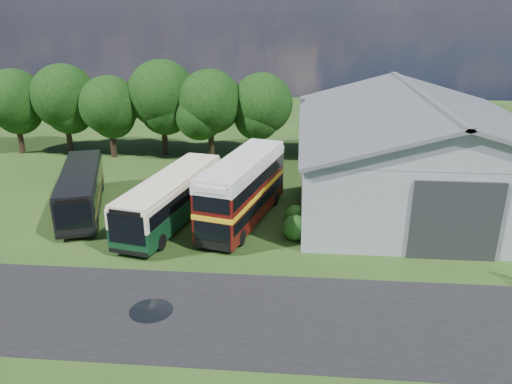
# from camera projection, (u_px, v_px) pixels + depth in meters

# --- Properties ---
(ground) EXTENTS (120.00, 120.00, 0.00)m
(ground) POSITION_uv_depth(u_px,v_px,m) (193.00, 282.00, 27.79)
(ground) COLOR #1E3711
(ground) RESTS_ON ground
(asphalt_road) EXTENTS (60.00, 8.00, 0.02)m
(asphalt_road) POSITION_uv_depth(u_px,v_px,m) (240.00, 315.00, 24.75)
(asphalt_road) COLOR black
(asphalt_road) RESTS_ON ground
(puddle) EXTENTS (2.20, 2.20, 0.01)m
(puddle) POSITION_uv_depth(u_px,v_px,m) (151.00, 311.00, 25.12)
(puddle) COLOR black
(puddle) RESTS_ON ground
(storage_shed) EXTENTS (18.80, 24.80, 8.15)m
(storage_shed) POSITION_uv_depth(u_px,v_px,m) (415.00, 142.00, 40.03)
(storage_shed) COLOR gray
(storage_shed) RESTS_ON ground
(tree_far_left) EXTENTS (6.12, 6.12, 8.64)m
(tree_far_left) POSITION_uv_depth(u_px,v_px,m) (14.00, 100.00, 50.10)
(tree_far_left) COLOR black
(tree_far_left) RESTS_ON ground
(tree_left_a) EXTENTS (6.46, 6.46, 9.12)m
(tree_left_a) POSITION_uv_depth(u_px,v_px,m) (64.00, 96.00, 50.06)
(tree_left_a) COLOR black
(tree_left_a) RESTS_ON ground
(tree_left_b) EXTENTS (5.78, 5.78, 8.16)m
(tree_left_b) POSITION_uv_depth(u_px,v_px,m) (109.00, 105.00, 48.93)
(tree_left_b) COLOR black
(tree_left_b) RESTS_ON ground
(tree_mid) EXTENTS (6.80, 6.80, 9.60)m
(tree_mid) POSITION_uv_depth(u_px,v_px,m) (162.00, 94.00, 49.41)
(tree_mid) COLOR black
(tree_mid) RESTS_ON ground
(tree_right_a) EXTENTS (6.26, 6.26, 8.83)m
(tree_right_a) POSITION_uv_depth(u_px,v_px,m) (210.00, 102.00, 48.25)
(tree_right_a) COLOR black
(tree_right_a) RESTS_ON ground
(tree_right_b) EXTENTS (5.98, 5.98, 8.45)m
(tree_right_b) POSITION_uv_depth(u_px,v_px,m) (262.00, 104.00, 48.67)
(tree_right_b) COLOR black
(tree_right_b) RESTS_ON ground
(shrub_front) EXTENTS (1.70, 1.70, 1.70)m
(shrub_front) POSITION_uv_depth(u_px,v_px,m) (295.00, 238.00, 32.94)
(shrub_front) COLOR #194714
(shrub_front) RESTS_ON ground
(shrub_mid) EXTENTS (1.60, 1.60, 1.60)m
(shrub_mid) POSITION_uv_depth(u_px,v_px,m) (295.00, 226.00, 34.80)
(shrub_mid) COLOR #194714
(shrub_mid) RESTS_ON ground
(bus_green_single) EXTENTS (5.28, 12.43, 3.34)m
(bus_green_single) POSITION_uv_depth(u_px,v_px,m) (172.00, 198.00, 34.94)
(bus_green_single) COLOR black
(bus_green_single) RESTS_ON ground
(bus_maroon_double) EXTENTS (5.37, 11.20, 4.67)m
(bus_maroon_double) POSITION_uv_depth(u_px,v_px,m) (243.00, 190.00, 34.83)
(bus_maroon_double) COLOR black
(bus_maroon_double) RESTS_ON ground
(bus_dark_single) EXTENTS (6.10, 11.57, 3.12)m
(bus_dark_single) POSITION_uv_depth(u_px,v_px,m) (81.00, 189.00, 36.95)
(bus_dark_single) COLOR black
(bus_dark_single) RESTS_ON ground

